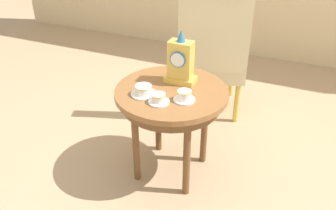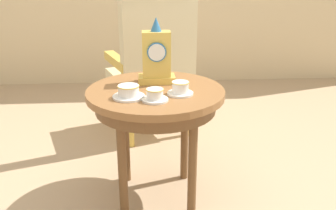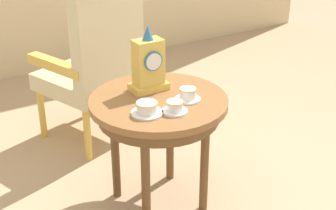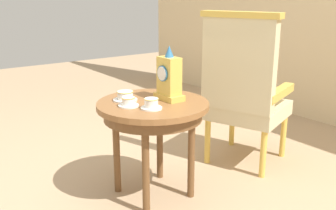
{
  "view_description": "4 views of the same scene",
  "coord_description": "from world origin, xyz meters",
  "px_view_note": "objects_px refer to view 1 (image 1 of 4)",
  "views": [
    {
      "loc": [
        0.74,
        -1.72,
        1.66
      ],
      "look_at": [
        0.01,
        -0.01,
        0.53
      ],
      "focal_mm": 38.52,
      "sensor_mm": 36.0,
      "label": 1
    },
    {
      "loc": [
        -0.03,
        -1.66,
        1.17
      ],
      "look_at": [
        0.09,
        0.13,
        0.5
      ],
      "focal_mm": 38.26,
      "sensor_mm": 36.0,
      "label": 2
    },
    {
      "loc": [
        -1.07,
        -1.89,
        1.65
      ],
      "look_at": [
        0.07,
        0.01,
        0.58
      ],
      "focal_mm": 53.22,
      "sensor_mm": 36.0,
      "label": 3
    },
    {
      "loc": [
        1.94,
        -1.27,
        1.27
      ],
      "look_at": [
        0.06,
        0.11,
        0.59
      ],
      "focal_mm": 42.24,
      "sensor_mm": 36.0,
      "label": 4
    }
  ],
  "objects_px": {
    "mantel_clock": "(181,62)",
    "armchair": "(212,48)",
    "side_table": "(171,101)",
    "teacup_left": "(143,91)",
    "teacup_right": "(159,99)",
    "teacup_center": "(184,96)"
  },
  "relations": [
    {
      "from": "side_table",
      "to": "armchair",
      "type": "relative_size",
      "value": 0.6
    },
    {
      "from": "teacup_center",
      "to": "armchair",
      "type": "relative_size",
      "value": 0.11
    },
    {
      "from": "side_table",
      "to": "armchair",
      "type": "height_order",
      "value": "armchair"
    },
    {
      "from": "teacup_right",
      "to": "mantel_clock",
      "type": "relative_size",
      "value": 0.36
    },
    {
      "from": "side_table",
      "to": "mantel_clock",
      "type": "relative_size",
      "value": 2.04
    },
    {
      "from": "teacup_center",
      "to": "mantel_clock",
      "type": "relative_size",
      "value": 0.37
    },
    {
      "from": "teacup_center",
      "to": "teacup_right",
      "type": "bearing_deg",
      "value": -147.19
    },
    {
      "from": "mantel_clock",
      "to": "armchair",
      "type": "relative_size",
      "value": 0.29
    },
    {
      "from": "mantel_clock",
      "to": "armchair",
      "type": "xyz_separation_m",
      "value": [
        0.0,
        0.67,
        -0.16
      ]
    },
    {
      "from": "side_table",
      "to": "mantel_clock",
      "type": "bearing_deg",
      "value": 84.67
    },
    {
      "from": "teacup_left",
      "to": "armchair",
      "type": "xyz_separation_m",
      "value": [
        0.14,
        0.91,
        -0.05
      ]
    },
    {
      "from": "teacup_right",
      "to": "armchair",
      "type": "distance_m",
      "value": 0.96
    },
    {
      "from": "teacup_center",
      "to": "mantel_clock",
      "type": "distance_m",
      "value": 0.25
    },
    {
      "from": "side_table",
      "to": "teacup_left",
      "type": "height_order",
      "value": "teacup_left"
    },
    {
      "from": "teacup_center",
      "to": "mantel_clock",
      "type": "bearing_deg",
      "value": 117.06
    },
    {
      "from": "teacup_left",
      "to": "mantel_clock",
      "type": "bearing_deg",
      "value": 59.19
    },
    {
      "from": "side_table",
      "to": "teacup_left",
      "type": "distance_m",
      "value": 0.2
    },
    {
      "from": "side_table",
      "to": "armchair",
      "type": "xyz_separation_m",
      "value": [
        0.01,
        0.79,
        0.05
      ]
    },
    {
      "from": "teacup_center",
      "to": "side_table",
      "type": "bearing_deg",
      "value": 142.43
    },
    {
      "from": "teacup_right",
      "to": "mantel_clock",
      "type": "distance_m",
      "value": 0.3
    },
    {
      "from": "side_table",
      "to": "teacup_center",
      "type": "distance_m",
      "value": 0.18
    },
    {
      "from": "side_table",
      "to": "teacup_left",
      "type": "relative_size",
      "value": 4.6
    }
  ]
}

